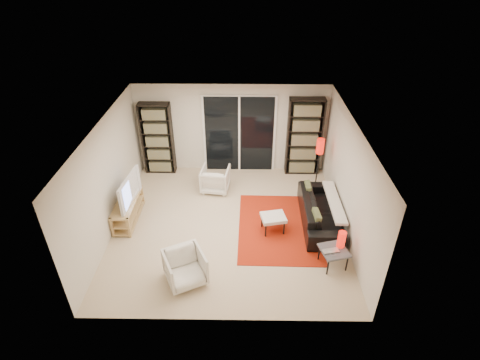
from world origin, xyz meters
name	(u,v)px	position (x,y,z in m)	size (l,w,h in m)	color
floor	(229,225)	(0.00, 0.00, 0.00)	(5.00, 5.00, 0.00)	beige
wall_back	(232,129)	(0.00, 2.50, 1.20)	(5.00, 0.02, 2.40)	beige
wall_front	(221,268)	(0.00, -2.50, 1.20)	(5.00, 0.02, 2.40)	beige
wall_left	(108,179)	(-2.50, 0.00, 1.20)	(0.02, 5.00, 2.40)	beige
wall_right	(349,180)	(2.50, 0.00, 1.20)	(0.02, 5.00, 2.40)	beige
ceiling	(227,126)	(0.00, 0.00, 2.40)	(5.00, 5.00, 0.02)	white
sliding_door	(239,135)	(0.20, 2.46, 1.05)	(1.92, 0.08, 2.16)	white
bookshelf_left	(158,139)	(-1.95, 2.33, 0.98)	(0.80, 0.30, 1.95)	black
bookshelf_right	(304,137)	(1.90, 2.33, 1.05)	(0.90, 0.30, 2.10)	black
tv_stand	(128,210)	(-2.27, 0.17, 0.26)	(0.42, 1.30, 0.50)	tan
tv	(125,189)	(-2.25, 0.17, 0.82)	(1.10, 0.14, 0.63)	black
rug	(279,227)	(1.12, -0.07, 0.01)	(1.78, 2.40, 0.01)	#A2200B
sofa	(321,211)	(2.04, 0.14, 0.30)	(2.06, 0.80, 0.60)	black
armchair_back	(215,179)	(-0.39, 1.42, 0.32)	(0.67, 0.69, 0.63)	silver
armchair_front	(185,268)	(-0.73, -1.63, 0.32)	(0.68, 0.70, 0.64)	silver
ottoman	(273,218)	(0.97, -0.19, 0.34)	(0.58, 0.51, 0.40)	silver
side_table	(334,251)	(2.07, -1.21, 0.36)	(0.60, 0.60, 0.40)	#4B4C51
laptop	(332,253)	(2.00, -1.30, 0.41)	(0.32, 0.20, 0.03)	silver
table_lamp	(342,239)	(2.20, -1.10, 0.57)	(0.15, 0.15, 0.34)	red
floor_lamp	(320,151)	(2.17, 1.53, 1.06)	(0.21, 0.21, 1.38)	black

